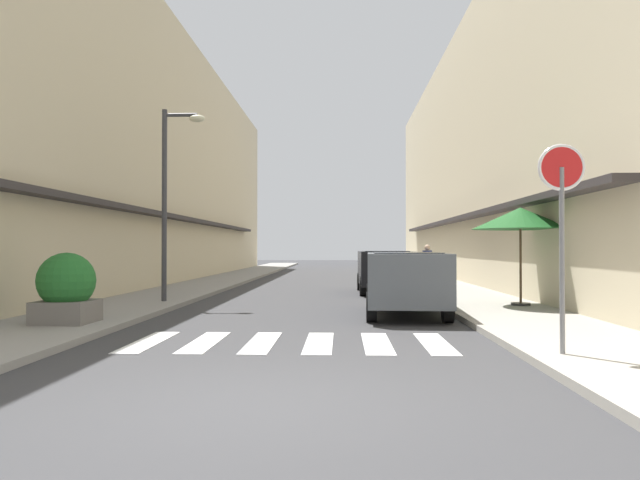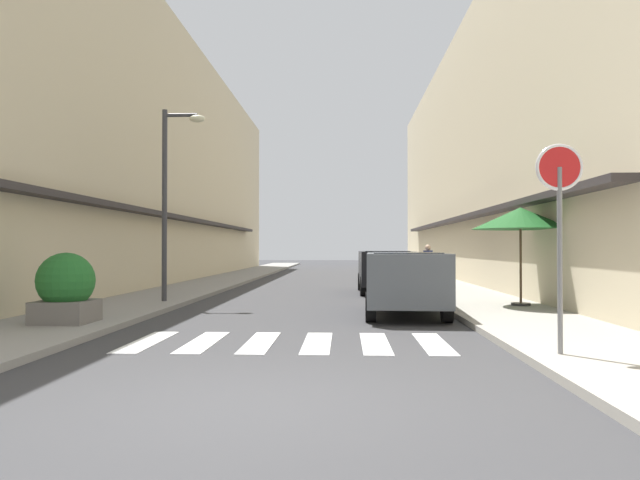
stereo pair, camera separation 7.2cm
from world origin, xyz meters
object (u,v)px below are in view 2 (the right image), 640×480
Objects in this scene: parked_car_mid at (385,267)px; round_street_sign at (559,193)px; street_lamp at (172,184)px; cafe_umbrella at (520,219)px; planter_corner at (66,289)px; parked_car_near at (405,276)px; pedestrian_walking_near at (428,266)px.

parked_car_mid is 1.36× the size of round_street_sign.
round_street_sign is (1.54, -12.10, 1.41)m from parked_car_mid.
parked_car_mid is at bearing 36.42° from street_lamp.
cafe_umbrella reaches higher than parked_car_mid.
street_lamp is 5.29m from planter_corner.
parked_car_mid is 0.75× the size of street_lamp.
round_street_sign is at bearing -74.51° from parked_car_near.
parked_car_near is 5.93m from round_street_sign.
cafe_umbrella is 1.82× the size of planter_corner.
pedestrian_walking_near is at bearing 24.63° from parked_car_mid.
planter_corner is at bearing -98.48° from street_lamp.
parked_car_near is at bearing -90.00° from parked_car_mid.
planter_corner is at bearing -159.08° from cafe_umbrella.
pedestrian_walking_near is (0.05, 12.82, -1.39)m from round_street_sign.
cafe_umbrella is at bearing -14.66° from pedestrian_walking_near.
parked_car_mid is at bearing 90.00° from parked_car_near.
parked_car_mid is 11.40m from planter_corner.
round_street_sign is at bearing -28.35° from pedestrian_walking_near.
pedestrian_walking_near is (8.42, 9.85, 0.16)m from planter_corner.
parked_car_mid is at bearing 53.16° from planter_corner.
round_street_sign is at bearing -44.50° from street_lamp.
parked_car_near is 0.82× the size of street_lamp.
parked_car_near is at bearing -40.43° from pedestrian_walking_near.
pedestrian_walking_near is at bearing 34.24° from street_lamp.
parked_car_mid is at bearing -93.50° from pedestrian_walking_near.
round_street_sign reaches higher than pedestrian_walking_near.
street_lamp is at bearing -143.58° from parked_car_mid.
round_street_sign is 0.55× the size of street_lamp.
planter_corner is at bearing 160.45° from round_street_sign.
parked_car_mid is at bearing 97.24° from round_street_sign.
pedestrian_walking_near is (1.59, 7.28, 0.02)m from parked_car_near.
cafe_umbrella is (9.19, -0.81, -1.02)m from street_lamp.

